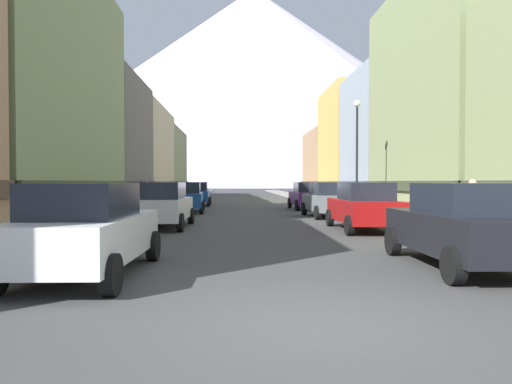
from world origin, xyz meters
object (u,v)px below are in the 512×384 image
(car_left_2, at_px, (186,197))
(car_right_2, at_px, (328,199))
(car_right_1, at_px, (364,206))
(trash_bin_right, at_px, (448,216))
(car_right_0, at_px, (463,225))
(car_left_0, at_px, (87,229))
(potted_plant_0, at_px, (69,212))
(car_right_3, at_px, (307,195))
(pedestrian_1, at_px, (147,196))
(pedestrian_0, at_px, (472,210))
(car_left_3, at_px, (197,194))
(streetlamp_right, at_px, (357,139))
(pedestrian_2, at_px, (361,198))

(car_left_2, height_order, car_right_2, same)
(car_right_1, relative_size, trash_bin_right, 4.50)
(car_left_2, distance_m, car_right_0, 19.48)
(car_right_1, bearing_deg, car_left_0, -133.76)
(potted_plant_0, bearing_deg, car_right_2, 29.86)
(trash_bin_right, bearing_deg, potted_plant_0, 172.88)
(car_right_3, xyz_separation_m, trash_bin_right, (2.55, -14.68, -0.26))
(car_right_2, relative_size, pedestrian_1, 2.71)
(car_right_3, bearing_deg, pedestrian_0, -81.55)
(pedestrian_0, relative_size, pedestrian_1, 1.05)
(car_right_1, height_order, potted_plant_0, car_right_1)
(car_left_3, xyz_separation_m, car_right_1, (7.60, -18.05, 0.00))
(trash_bin_right, bearing_deg, car_right_0, -112.77)
(car_right_3, xyz_separation_m, pedestrian_1, (-10.05, -1.92, 0.01))
(car_left_3, relative_size, potted_plant_0, 4.42)
(car_right_3, distance_m, streetlamp_right, 7.35)
(car_left_3, xyz_separation_m, car_right_3, (7.60, -4.74, 0.00))
(pedestrian_1, bearing_deg, car_left_0, -82.78)
(car_right_0, distance_m, car_right_2, 13.95)
(car_right_2, relative_size, pedestrian_2, 2.76)
(car_right_2, bearing_deg, pedestrian_1, 154.07)
(car_right_0, height_order, pedestrian_2, car_right_0)
(car_left_2, bearing_deg, pedestrian_1, 159.98)
(trash_bin_right, bearing_deg, car_right_1, 151.73)
(potted_plant_0, xyz_separation_m, streetlamp_right, (12.35, 6.52, 3.28))
(car_right_1, bearing_deg, pedestrian_0, -52.27)
(car_right_0, bearing_deg, trash_bin_right, 67.23)
(car_right_3, bearing_deg, pedestrian_1, -169.16)
(car_left_0, distance_m, streetlamp_right, 17.63)
(car_right_1, height_order, car_right_3, same)
(pedestrian_1, distance_m, streetlamp_right, 12.84)
(car_right_1, distance_m, car_right_2, 6.50)
(car_right_3, relative_size, potted_plant_0, 4.43)
(car_right_2, bearing_deg, car_right_0, -90.02)
(car_left_2, relative_size, streetlamp_right, 0.76)
(car_left_3, distance_m, car_right_2, 13.83)
(car_right_2, height_order, streetlamp_right, streetlamp_right)
(car_left_0, distance_m, potted_plant_0, 8.84)
(car_right_1, height_order, pedestrian_1, pedestrian_1)
(car_left_2, xyz_separation_m, car_right_1, (7.60, -10.49, 0.00))
(car_right_1, bearing_deg, trash_bin_right, -28.27)
(car_left_0, relative_size, car_left_2, 0.99)
(potted_plant_0, xyz_separation_m, pedestrian_0, (13.25, -3.46, 0.25))
(car_right_1, relative_size, potted_plant_0, 4.40)
(pedestrian_1, bearing_deg, car_right_2, -25.93)
(car_left_2, bearing_deg, car_right_0, -67.05)
(pedestrian_2, bearing_deg, car_left_2, 172.67)
(car_left_2, bearing_deg, car_left_3, 90.03)
(car_right_1, height_order, pedestrian_2, car_right_1)
(pedestrian_0, xyz_separation_m, pedestrian_1, (-12.50, 14.55, -0.04))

